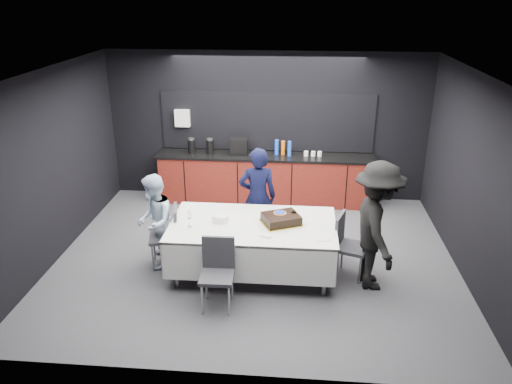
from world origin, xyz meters
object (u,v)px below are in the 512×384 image
(chair_near, at_px, (218,268))
(person_right, at_px, (377,226))
(champagne_flute, at_px, (189,216))
(person_center, at_px, (258,197))
(chair_right, at_px, (347,241))
(plate_stack, at_px, (221,218))
(cake_assembly, at_px, (281,219))
(party_table, at_px, (253,232))
(chair_left, at_px, (169,232))
(person_left, at_px, (155,222))

(chair_near, height_order, person_right, person_right)
(champagne_flute, xyz_separation_m, person_center, (0.86, 1.05, -0.13))
(person_center, height_order, person_right, person_right)
(chair_near, bearing_deg, chair_right, 27.11)
(plate_stack, distance_m, person_right, 2.15)
(champagne_flute, distance_m, chair_right, 2.23)
(cake_assembly, distance_m, chair_right, 0.98)
(party_table, distance_m, person_right, 1.70)
(plate_stack, relative_size, chair_left, 0.25)
(cake_assembly, height_order, chair_right, cake_assembly)
(chair_left, distance_m, chair_right, 2.56)
(person_left, relative_size, person_right, 0.79)
(chair_right, xyz_separation_m, person_right, (0.35, -0.23, 0.36))
(party_table, xyz_separation_m, chair_left, (-1.24, 0.10, -0.11))
(champagne_flute, height_order, person_right, person_right)
(champagne_flute, bearing_deg, chair_left, 142.94)
(chair_left, bearing_deg, champagne_flute, -37.06)
(cake_assembly, distance_m, chair_left, 1.66)
(person_left, bearing_deg, champagne_flute, 56.14)
(person_left, height_order, person_right, person_right)
(person_center, bearing_deg, cake_assembly, 106.24)
(party_table, relative_size, champagne_flute, 10.36)
(plate_stack, distance_m, chair_near, 0.91)
(plate_stack, relative_size, person_center, 0.14)
(person_center, bearing_deg, chair_near, 68.16)
(champagne_flute, bearing_deg, person_right, -0.10)
(plate_stack, distance_m, chair_left, 0.84)
(champagne_flute, distance_m, chair_near, 0.90)
(person_right, bearing_deg, person_center, 51.17)
(cake_assembly, relative_size, person_center, 0.40)
(chair_near, bearing_deg, champagne_flute, 127.13)
(chair_left, bearing_deg, chair_right, -1.32)
(plate_stack, relative_size, person_right, 0.13)
(person_center, height_order, person_left, person_center)
(person_left, bearing_deg, party_table, 77.61)
(chair_right, bearing_deg, chair_near, -152.89)
(party_table, relative_size, chair_near, 2.51)
(chair_left, height_order, person_center, person_center)
(party_table, height_order, chair_right, chair_right)
(party_table, xyz_separation_m, cake_assembly, (0.39, 0.04, 0.20))
(plate_stack, bearing_deg, person_right, -5.96)
(cake_assembly, xyz_separation_m, chair_left, (-1.63, 0.06, -0.31))
(person_right, bearing_deg, chair_left, 77.65)
(champagne_flute, bearing_deg, party_table, 11.92)
(champagne_flute, xyz_separation_m, chair_near, (0.49, -0.64, -0.40))
(cake_assembly, bearing_deg, chair_near, -131.54)
(chair_near, bearing_deg, person_center, 77.69)
(chair_right, height_order, person_left, person_left)
(party_table, distance_m, cake_assembly, 0.44)
(cake_assembly, bearing_deg, chair_right, 0.14)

